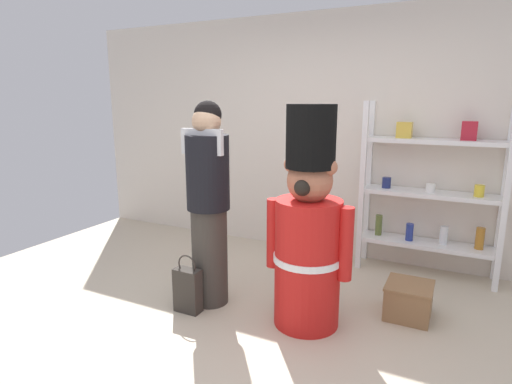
{
  "coord_description": "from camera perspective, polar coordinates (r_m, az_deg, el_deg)",
  "views": [
    {
      "loc": [
        1.26,
        -2.29,
        1.69
      ],
      "look_at": [
        -0.15,
        0.53,
        1.0
      ],
      "focal_mm": 29.52,
      "sensor_mm": 36.0,
      "label": 1
    }
  ],
  "objects": [
    {
      "name": "person_shopper",
      "position": [
        3.44,
        -6.46,
        -1.3
      ],
      "size": [
        0.37,
        0.35,
        1.69
      ],
      "color": "#38332D",
      "rests_on": "ground_plane"
    },
    {
      "name": "back_wall",
      "position": [
        4.68,
        10.96,
        7.36
      ],
      "size": [
        6.4,
        0.12,
        2.6
      ],
      "primitive_type": "cube",
      "color": "silver",
      "rests_on": "ground_plane"
    },
    {
      "name": "merchandise_shelf",
      "position": [
        4.36,
        22.57,
        0.11
      ],
      "size": [
        1.29,
        0.35,
        1.68
      ],
      "color": "white",
      "rests_on": "ground_plane"
    },
    {
      "name": "ground_plane",
      "position": [
        3.11,
        -2.0,
        -20.55
      ],
      "size": [
        6.4,
        6.4,
        0.0
      ],
      "primitive_type": "plane",
      "color": "beige"
    },
    {
      "name": "shopping_bag",
      "position": [
        3.54,
        -9.24,
        -12.92
      ],
      "size": [
        0.22,
        0.11,
        0.49
      ],
      "color": "#332D28",
      "rests_on": "ground_plane"
    },
    {
      "name": "teddy_bear_guard",
      "position": [
        3.15,
        7.09,
        -5.67
      ],
      "size": [
        0.67,
        0.51,
        1.66
      ],
      "color": "red",
      "rests_on": "ground_plane"
    },
    {
      "name": "display_crate",
      "position": [
        3.65,
        19.96,
        -13.61
      ],
      "size": [
        0.35,
        0.36,
        0.27
      ],
      "color": "olive",
      "rests_on": "ground_plane"
    }
  ]
}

